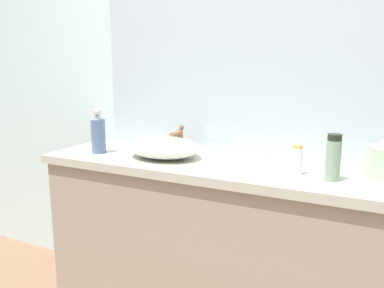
# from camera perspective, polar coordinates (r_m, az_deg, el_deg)

# --- Properties ---
(bathroom_wall_rear) EXTENTS (6.00, 0.06, 2.60)m
(bathroom_wall_rear) POSITION_cam_1_polar(r_m,az_deg,el_deg) (1.96, 10.89, 10.54)
(bathroom_wall_rear) COLOR silver
(bathroom_wall_rear) RESTS_ON ground
(vanity_counter) EXTENTS (1.78, 0.51, 0.89)m
(vanity_counter) POSITION_cam_1_polar(r_m,az_deg,el_deg) (1.92, 4.50, -15.78)
(vanity_counter) COLOR gray
(vanity_counter) RESTS_ON ground
(wall_mirror_panel) EXTENTS (1.62, 0.01, 0.94)m
(wall_mirror_panel) POSITION_cam_1_polar(r_m,az_deg,el_deg) (1.95, 7.78, 12.37)
(wall_mirror_panel) COLOR #B2BCC6
(wall_mirror_panel) RESTS_ON vanity_counter
(sink_basin) EXTENTS (0.37, 0.28, 0.10)m
(sink_basin) POSITION_cam_1_polar(r_m,az_deg,el_deg) (1.86, -4.32, -0.53)
(sink_basin) COLOR silver
(sink_basin) RESTS_ON vanity_counter
(faucet) EXTENTS (0.03, 0.13, 0.14)m
(faucet) POSITION_cam_1_polar(r_m,az_deg,el_deg) (1.99, -2.01, 1.08)
(faucet) COLOR brown
(faucet) RESTS_ON vanity_counter
(soap_dispenser) EXTENTS (0.07, 0.07, 0.24)m
(soap_dispenser) POSITION_cam_1_polar(r_m,az_deg,el_deg) (2.00, -14.01, 1.49)
(soap_dispenser) COLOR slate
(soap_dispenser) RESTS_ON vanity_counter
(lotion_bottle) EXTENTS (0.05, 0.05, 0.13)m
(lotion_bottle) POSITION_cam_1_polar(r_m,az_deg,el_deg) (1.61, 15.58, -2.38)
(lotion_bottle) COLOR white
(lotion_bottle) RESTS_ON vanity_counter
(perfume_bottle) EXTENTS (0.06, 0.06, 0.19)m
(perfume_bottle) POSITION_cam_1_polar(r_m,az_deg,el_deg) (1.56, 20.61, -1.97)
(perfume_bottle) COLOR gray
(perfume_bottle) RESTS_ON vanity_counter
(tissue_box) EXTENTS (0.14, 0.14, 0.17)m
(tissue_box) POSITION_cam_1_polar(r_m,az_deg,el_deg) (1.68, 27.02, -2.27)
(tissue_box) COLOR beige
(tissue_box) RESTS_ON vanity_counter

